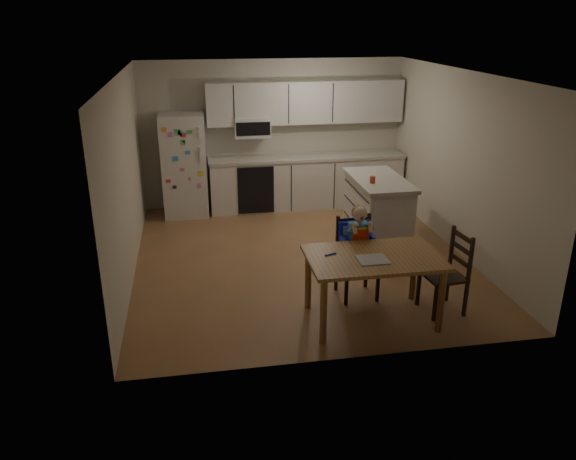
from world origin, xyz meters
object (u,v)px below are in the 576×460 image
Objects in this scene: refrigerator at (184,165)px; red_cup at (373,180)px; kitchen_island at (377,212)px; chair_side at (452,267)px; chair_booster at (357,241)px; dining_table at (373,265)px.

refrigerator reaches higher than red_cup.
kitchen_island is 1.43× the size of chair_side.
red_cup is 0.10× the size of chair_side.
refrigerator is 3.88m from chair_booster.
refrigerator reaches higher than chair_booster.
kitchen_island is 0.95× the size of dining_table.
dining_table is (1.99, -3.95, -0.18)m from refrigerator.
red_cup is (2.57, -2.05, 0.20)m from refrigerator.
chair_side is at bearing 3.64° from dining_table.
dining_table is 1.51× the size of chair_side.
red_cup is at bearing 62.19° from chair_booster.
refrigerator is 3.32m from kitchen_island.
chair_booster is (-0.00, 0.62, 0.02)m from dining_table.
chair_side reaches higher than dining_table.
dining_table is at bearing -107.08° from red_cup.
refrigerator is 1.49× the size of chair_booster.
refrigerator is at bearing 141.40° from red_cup.
kitchen_island is at bearing 179.40° from chair_side.
kitchen_island reaches higher than dining_table.
chair_booster is at bearing -114.60° from red_cup.
red_cup is at bearing -38.60° from refrigerator.
dining_table is (-0.75, -2.10, 0.16)m from kitchen_island.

